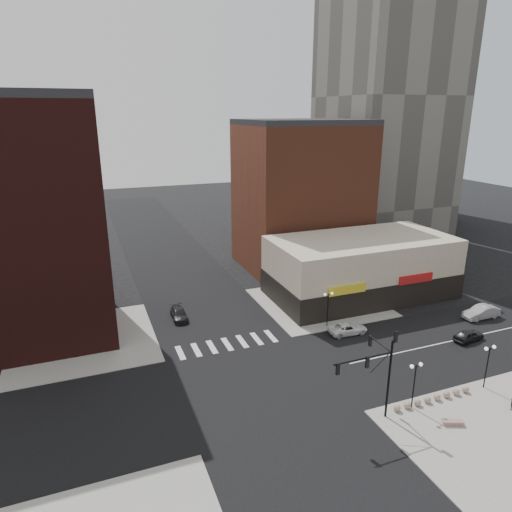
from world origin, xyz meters
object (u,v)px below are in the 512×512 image
street_lamp_ne (328,301)px  white_suv (348,328)px  dark_sedan_east (469,335)px  silver_sedan (481,312)px  street_lamp_se_b (489,356)px  stone_bench (453,422)px  dark_sedan_north (179,314)px  traffic_signal (377,364)px  street_lamp_se_a (415,374)px

street_lamp_ne → white_suv: (1.35, -2.32, -2.67)m
dark_sedan_east → silver_sedan: (5.81, 3.85, 0.14)m
street_lamp_se_b → silver_sedan: 16.32m
street_lamp_ne → stone_bench: size_ratio=2.44×
stone_bench → dark_sedan_north: bearing=142.8°
traffic_signal → dark_sedan_north: (-10.81, 24.19, -4.35)m
traffic_signal → street_lamp_se_b: (11.76, -0.17, -1.67)m
street_lamp_se_b → street_lamp_ne: bearing=113.6°
street_lamp_se_b → dark_sedan_north: 33.32m
white_suv → dark_sedan_east: (11.36, -6.24, 0.02)m
street_lamp_ne → silver_sedan: street_lamp_ne is taller
silver_sedan → stone_bench: (-17.97, -14.32, -0.45)m
street_lamp_se_b → silver_sedan: size_ratio=0.88×
dark_sedan_north → silver_sedan: bearing=-19.6°
traffic_signal → dark_sedan_east: size_ratio=2.08×
traffic_signal → dark_sedan_east: 19.41m
street_lamp_ne → white_suv: 3.78m
white_suv → stone_bench: bearing=-179.5°
traffic_signal → dark_sedan_east: traffic_signal is taller
traffic_signal → silver_sedan: bearing=25.5°
street_lamp_se_a → white_suv: size_ratio=0.93×
traffic_signal → dark_sedan_north: 26.85m
white_suv → silver_sedan: size_ratio=0.94×
street_lamp_se_b → stone_bench: (-6.46, -3.02, -2.97)m
traffic_signal → silver_sedan: traffic_signal is taller
dark_sedan_east → stone_bench: (-12.17, -10.47, -0.31)m
street_lamp_se_b → street_lamp_ne: same height
dark_sedan_north → stone_bench: size_ratio=2.46×
street_lamp_ne → street_lamp_se_b: bearing=-66.4°
dark_sedan_east → dark_sedan_north: 32.95m
dark_sedan_east → silver_sedan: size_ratio=0.79×
street_lamp_se_b → dark_sedan_east: (5.71, 7.45, -2.65)m
street_lamp_se_a → dark_sedan_east: 15.82m
street_lamp_se_b → stone_bench: bearing=-154.9°
dark_sedan_east → stone_bench: 16.05m
street_lamp_se_a → dark_sedan_east: size_ratio=1.11×
white_suv → street_lamp_ne: bearing=33.4°
white_suv → silver_sedan: silver_sedan is taller
white_suv → street_lamp_se_a: bearing=173.5°
traffic_signal → white_suv: 15.45m
street_lamp_se_a → silver_sedan: 22.69m
stone_bench → silver_sedan: bearing=60.9°
street_lamp_se_b → dark_sedan_east: street_lamp_se_b is taller
street_lamp_ne → stone_bench: bearing=-88.4°
street_lamp_se_a → stone_bench: (1.54, -3.02, -2.97)m
white_suv → dark_sedan_east: dark_sedan_east is taller
street_lamp_se_b → stone_bench: size_ratio=2.44×
dark_sedan_east → silver_sedan: bearing=-64.4°
street_lamp_se_b → dark_sedan_east: bearing=52.5°
street_lamp_se_a → white_suv: bearing=80.3°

